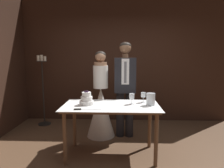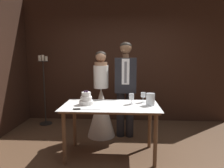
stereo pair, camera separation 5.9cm
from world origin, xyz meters
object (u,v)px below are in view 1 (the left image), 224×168
bride (101,106)px  wine_glass_near (143,95)px  tiered_cake (87,99)px  candle_stand (43,90)px  cake_table (111,111)px  wine_glass_middle (132,97)px  hurricane_candle (151,99)px  groom (125,85)px  cake_knife (82,109)px

bride → wine_glass_near: bearing=-37.3°
tiered_cake → candle_stand: bearing=131.8°
cake_table → wine_glass_middle: 0.39m
cake_table → wine_glass_near: wine_glass_near is taller
cake_table → hurricane_candle: size_ratio=7.86×
groom → cake_table: bearing=-106.8°
wine_glass_near → candle_stand: size_ratio=0.10×
wine_glass_middle → candle_stand: 2.31m
cake_knife → candle_stand: bearing=118.4°
groom → wine_glass_near: bearing=-63.7°
hurricane_candle → groom: bearing=116.4°
cake_table → tiered_cake: bearing=177.0°
cake_table → wine_glass_middle: bearing=13.7°
wine_glass_middle → candle_stand: bearing=145.8°
tiered_cake → hurricane_candle: 0.98m
candle_stand → cake_knife: bearing=-54.1°
cake_table → wine_glass_middle: size_ratio=8.72×
wine_glass_near → wine_glass_middle: (-0.19, -0.12, -0.00)m
tiered_cake → bride: 0.81m
wine_glass_middle → groom: (-0.09, 0.69, 0.10)m
wine_glass_near → groom: (-0.28, 0.57, 0.09)m
wine_glass_near → groom: size_ratio=0.09×
hurricane_candle → groom: (-0.37, 0.75, 0.12)m
cake_knife → bride: bride is taller
tiered_cake → groom: bearing=50.8°
bride → groom: 0.62m
hurricane_candle → candle_stand: size_ratio=0.12×
tiered_cake → cake_table: bearing=-3.0°
cake_table → wine_glass_near: bearing=21.5°
wine_glass_near → cake_knife: bearing=-151.7°
tiered_cake → wine_glass_near: (0.89, 0.18, 0.04)m
wine_glass_near → hurricane_candle: size_ratio=0.88×
groom → candle_stand: bearing=161.5°
wine_glass_middle → cake_knife: bearing=-153.0°
wine_glass_near → hurricane_candle: hurricane_candle is taller
tiered_cake → groom: groom is taller
cake_knife → hurricane_candle: (0.99, 0.30, 0.08)m
bride → groom: (0.46, -0.00, 0.42)m
bride → hurricane_candle: bearing=-42.0°
hurricane_candle → groom: size_ratio=0.10×
cake_table → cake_knife: bearing=-144.0°
candle_stand → tiered_cake: bearing=-48.2°
wine_glass_middle → hurricane_candle: 0.29m
candle_stand → hurricane_candle: bearing=-31.8°
cake_knife → candle_stand: 2.04m
wine_glass_near → wine_glass_middle: bearing=-147.1°
hurricane_candle → cake_table: bearing=-178.2°
cake_knife → groom: (0.62, 1.05, 0.20)m
cake_knife → wine_glass_middle: 0.80m
wine_glass_middle → candle_stand: size_ratio=0.11×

